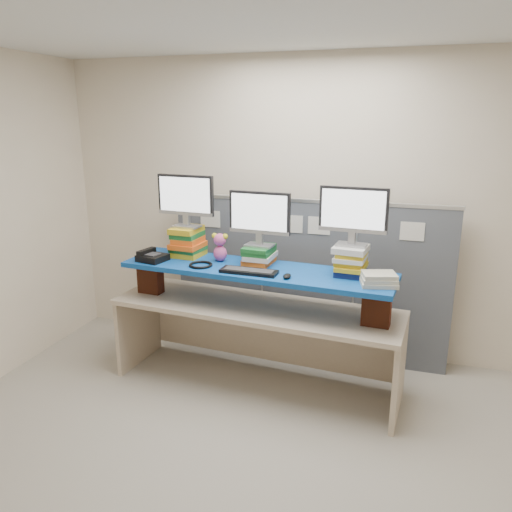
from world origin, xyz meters
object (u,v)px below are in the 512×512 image
(desk_phone, at_px, (152,257))
(desk, at_px, (256,322))
(monitor_right, at_px, (353,213))
(monitor_left, at_px, (186,198))
(monitor_center, at_px, (260,216))
(keyboard, at_px, (249,271))
(blue_board, at_px, (256,270))

(desk_phone, bearing_deg, desk, 16.25)
(desk, distance_m, monitor_right, 1.22)
(monitor_left, xyz_separation_m, monitor_center, (0.68, -0.05, -0.11))
(desk_phone, bearing_deg, keyboard, 6.88)
(monitor_right, relative_size, keyboard, 1.14)
(blue_board, relative_size, keyboard, 4.89)
(monitor_left, bearing_deg, monitor_center, 0.00)
(monitor_right, bearing_deg, desk_phone, -171.26)
(blue_board, bearing_deg, monitor_center, 97.83)
(desk_phone, bearing_deg, monitor_center, 23.70)
(desk, bearing_deg, blue_board, -71.35)
(monitor_left, height_order, keyboard, monitor_left)
(monitor_left, xyz_separation_m, desk_phone, (-0.23, -0.24, -0.48))
(desk, xyz_separation_m, monitor_left, (-0.68, 0.17, 0.99))
(monitor_left, distance_m, keyboard, 0.90)
(monitor_right, distance_m, desk_phone, 1.72)
(desk, height_order, desk_phone, desk_phone)
(desk, height_order, monitor_right, monitor_right)
(monitor_left, height_order, monitor_right, monitor_left)
(monitor_center, xyz_separation_m, keyboard, (-0.01, -0.27, -0.40))
(desk_phone, bearing_deg, monitor_left, 58.54)
(desk, distance_m, monitor_center, 0.89)
(monitor_right, xyz_separation_m, desk_phone, (-1.66, -0.12, -0.45))
(desk, relative_size, desk_phone, 9.48)
(monitor_left, distance_m, desk_phone, 0.58)
(monitor_center, bearing_deg, blue_board, -82.17)
(desk, distance_m, desk_phone, 1.04)
(blue_board, distance_m, desk_phone, 0.91)
(monitor_center, bearing_deg, desk_phone, -164.07)
(monitor_left, bearing_deg, desk_phone, -129.24)
(desk, height_order, blue_board, blue_board)
(desk, xyz_separation_m, monitor_center, (-0.01, 0.12, 0.88))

